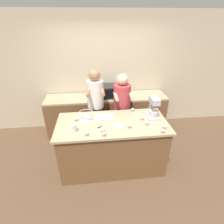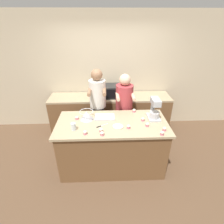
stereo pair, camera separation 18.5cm
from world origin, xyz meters
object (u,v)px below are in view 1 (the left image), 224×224
(baking_tray, at_px, (104,117))
(cupcake_0, at_px, (164,127))
(mixing_bowl, at_px, (86,116))
(cupcake_4, at_px, (142,118))
(cupcake_6, at_px, (103,130))
(cupcake_7, at_px, (129,126))
(small_plate, at_px, (119,126))
(stand_mixer, at_px, (153,108))
(microwave_oven, at_px, (109,91))
(cupcake_1, at_px, (87,134))
(cupcake_5, at_px, (104,134))
(person_left, at_px, (96,108))
(knife, at_px, (102,126))
(cupcake_8, at_px, (147,123))
(cupcake_3, at_px, (133,110))
(drinking_glass, at_px, (74,128))
(cupcake_9, at_px, (76,119))
(cupcake_2, at_px, (163,131))
(person_right, at_px, (122,110))

(baking_tray, distance_m, cupcake_0, 1.04)
(mixing_bowl, relative_size, cupcake_4, 3.93)
(cupcake_6, relative_size, cupcake_7, 1.00)
(small_plate, bearing_deg, stand_mixer, 22.16)
(cupcake_0, relative_size, cupcake_6, 1.00)
(microwave_oven, xyz_separation_m, cupcake_1, (-0.48, -1.54, -0.06))
(baking_tray, bearing_deg, microwave_oven, 80.32)
(cupcake_4, distance_m, cupcake_5, 0.80)
(person_left, bearing_deg, knife, -83.70)
(person_left, distance_m, cupcake_8, 1.15)
(small_plate, xyz_separation_m, knife, (-0.27, 0.04, -0.01))
(person_left, bearing_deg, cupcake_6, -85.12)
(microwave_oven, distance_m, cupcake_5, 1.60)
(cupcake_3, relative_size, cupcake_5, 1.00)
(drinking_glass, distance_m, cupcake_9, 0.33)
(baking_tray, relative_size, cupcake_6, 5.72)
(baking_tray, xyz_separation_m, small_plate, (0.21, -0.31, -0.01))
(person_left, distance_m, cupcake_4, 1.01)
(baking_tray, distance_m, cupcake_1, 0.58)
(cupcake_3, relative_size, cupcake_4, 1.00)
(mixing_bowl, distance_m, cupcake_4, 0.98)
(person_left, relative_size, baking_tray, 4.80)
(cupcake_2, xyz_separation_m, cupcake_4, (-0.21, 0.42, 0.00))
(knife, relative_size, cupcake_3, 3.18)
(drinking_glass, relative_size, cupcake_6, 2.00)
(microwave_oven, bearing_deg, stand_mixer, -58.01)
(drinking_glass, xyz_separation_m, cupcake_7, (0.87, 0.01, -0.03))
(person_left, xyz_separation_m, cupcake_1, (-0.16, -0.98, 0.08))
(cupcake_6, xyz_separation_m, cupcake_8, (0.75, 0.13, 0.00))
(cupcake_5, distance_m, cupcake_8, 0.77)
(person_left, height_order, cupcake_4, person_left)
(stand_mixer, xyz_separation_m, knife, (-0.92, -0.22, -0.16))
(mixing_bowl, xyz_separation_m, cupcake_0, (1.25, -0.40, -0.05))
(cupcake_5, bearing_deg, cupcake_3, 50.63)
(person_right, height_order, knife, person_right)
(mixing_bowl, relative_size, cupcake_7, 3.93)
(cupcake_4, height_order, cupcake_5, same)
(person_right, xyz_separation_m, cupcake_6, (-0.45, -0.93, 0.14))
(baking_tray, distance_m, microwave_oven, 1.07)
(cupcake_2, distance_m, cupcake_3, 0.81)
(cupcake_1, height_order, cupcake_2, same)
(baking_tray, xyz_separation_m, cupcake_8, (0.70, -0.31, 0.01))
(cupcake_5, height_order, cupcake_6, same)
(stand_mixer, height_order, cupcake_3, stand_mixer)
(stand_mixer, xyz_separation_m, cupcake_6, (-0.92, -0.39, -0.13))
(person_left, relative_size, cupcake_1, 27.43)
(microwave_oven, bearing_deg, cupcake_8, -69.09)
(microwave_oven, xyz_separation_m, cupcake_2, (0.69, -1.60, -0.06))
(baking_tray, bearing_deg, small_plate, -55.73)
(cupcake_9, bearing_deg, cupcake_2, -20.83)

